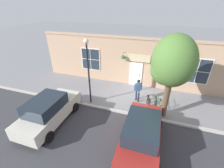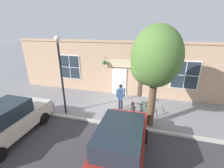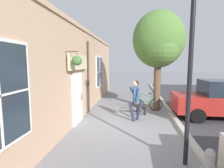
% 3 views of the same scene
% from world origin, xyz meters
% --- Properties ---
extents(ground_plane, '(90.00, 90.00, 0.00)m').
position_xyz_m(ground_plane, '(0.00, 0.00, 0.00)').
color(ground_plane, gray).
extents(curb_and_road, '(10.10, 28.00, 0.12)m').
position_xyz_m(curb_and_road, '(5.85, 0.00, 0.02)').
color(curb_and_road, '#B2ADA3').
rests_on(curb_and_road, ground_plane).
extents(storefront_facade, '(0.95, 18.00, 4.16)m').
position_xyz_m(storefront_facade, '(-2.34, -0.01, 2.10)').
color(storefront_facade, tan).
rests_on(storefront_facade, ground_plane).
extents(pedestrian_walking, '(0.65, 0.55, 1.77)m').
position_xyz_m(pedestrian_walking, '(0.26, 0.38, 1.08)').
color(pedestrian_walking, '#282D47').
rests_on(pedestrian_walking, ground_plane).
extents(dog_on_leash, '(0.99, 0.41, 0.65)m').
position_xyz_m(dog_on_leash, '(0.47, 1.23, 0.43)').
color(dog_on_leash, black).
rests_on(dog_on_leash, ground_plane).
extents(street_tree_by_curb, '(2.65, 2.39, 5.19)m').
position_xyz_m(street_tree_by_curb, '(1.41, 2.21, 3.59)').
color(street_tree_by_curb, brown).
rests_on(street_tree_by_curb, ground_plane).
extents(leaning_bicycle, '(1.65, 0.59, 1.01)m').
position_xyz_m(leaning_bicycle, '(0.86, 1.93, 0.38)').
color(leaning_bicycle, black).
rests_on(leaning_bicycle, ground_plane).
extents(parked_car_nearest_curb, '(4.31, 1.96, 1.75)m').
position_xyz_m(parked_car_nearest_curb, '(4.21, -4.24, 0.88)').
color(parked_car_nearest_curb, beige).
rests_on(parked_car_nearest_curb, ground_plane).
extents(parked_car_mid_block, '(4.31, 1.96, 1.75)m').
position_xyz_m(parked_car_mid_block, '(4.24, 1.24, 0.88)').
color(parked_car_mid_block, maroon).
rests_on(parked_car_mid_block, ground_plane).
extents(street_lamp, '(0.32, 0.32, 4.61)m').
position_xyz_m(street_lamp, '(1.49, -2.85, 3.04)').
color(street_lamp, black).
rests_on(street_lamp, ground_plane).
extents(fire_hydrant, '(0.34, 0.20, 0.77)m').
position_xyz_m(fire_hydrant, '(1.76, -3.54, 0.40)').
color(fire_hydrant, '#99999E').
rests_on(fire_hydrant, ground_plane).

